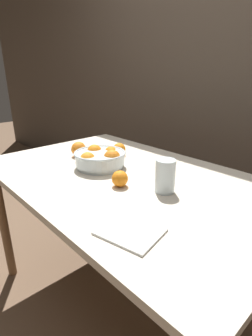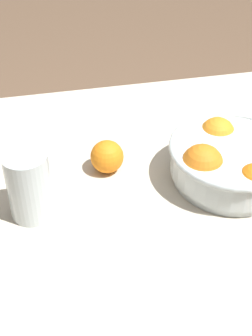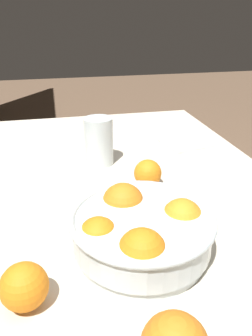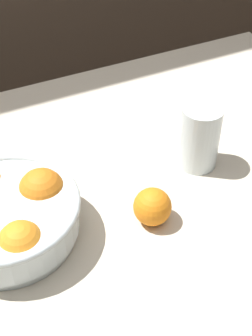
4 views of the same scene
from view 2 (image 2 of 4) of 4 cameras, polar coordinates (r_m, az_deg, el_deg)
dining_table at (r=0.98m, az=3.11°, el=-6.72°), size 1.44×0.90×0.78m
fruit_bowl at (r=0.96m, az=12.83°, el=0.94°), size 0.26×0.26×0.10m
juice_glass at (r=0.87m, az=-11.66°, el=-2.46°), size 0.08×0.08×0.14m
orange_loose_aside at (r=0.97m, az=-2.33°, el=1.40°), size 0.07×0.07×0.07m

